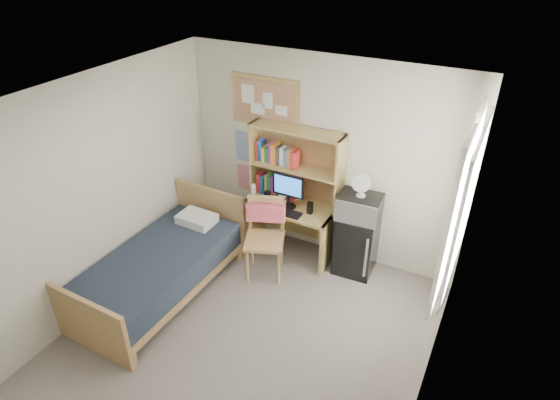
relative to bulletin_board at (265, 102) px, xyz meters
The scene contains 25 objects.
floor 2.95m from the bulletin_board, 69.48° to the right, with size 3.60×4.20×0.02m, color gray.
ceiling 2.33m from the bulletin_board, 69.48° to the right, with size 3.60×4.20×0.02m, color silver.
wall_back 1.00m from the bulletin_board, ahead, with size 3.60×0.04×2.60m, color silver.
wall_left 2.40m from the bulletin_board, 116.08° to the right, with size 0.04×4.20×2.60m, color silver.
wall_right 3.37m from the bulletin_board, 38.93° to the right, with size 0.04×4.20×2.60m, color silver.
window_unit 2.70m from the bulletin_board, 19.26° to the right, with size 0.10×1.40×1.70m, color white.
curtain_left 2.83m from the bulletin_board, 27.19° to the right, with size 0.04×0.55×1.70m, color white.
curtain_right 2.57m from the bulletin_board, 10.96° to the right, with size 0.04×0.55×1.70m, color white.
bulletin_board is the anchor object (origin of this frame).
poster_wave 0.74m from the bulletin_board, behind, with size 0.30×0.01×0.42m, color #2958A6.
poster_japan 1.18m from the bulletin_board, behind, with size 0.28×0.01×0.36m, color #CA2346.
desk 1.66m from the bulletin_board, 30.21° to the right, with size 1.17×0.58×0.73m, color tan.
desk_chair 1.70m from the bulletin_board, 62.82° to the right, with size 0.51×0.51×1.02m, color tan.
mini_fridge 2.08m from the bulletin_board, ahead, with size 0.47×0.47×0.80m, color black.
bed 2.43m from the bulletin_board, 105.95° to the right, with size 1.02×2.03×0.56m, color black.
hutch 0.88m from the bulletin_board, 15.98° to the right, with size 1.20×0.31×0.98m, color tan.
monitor 1.15m from the bulletin_board, 35.02° to the right, with size 0.42×0.03×0.44m, color black.
keyboard 1.38m from the bulletin_board, 44.35° to the right, with size 0.48×0.15×0.02m, color black.
speaker_left 1.19m from the bulletin_board, 59.64° to the right, with size 0.06×0.06×0.16m, color black.
speaker_right 1.42m from the bulletin_board, 23.84° to the right, with size 0.06×0.06×0.15m, color black.
water_bottle 1.15m from the bulletin_board, 86.01° to the right, with size 0.06×0.06×0.22m, color white.
hoodie 1.36m from the bulletin_board, 61.53° to the right, with size 0.47×0.14×0.23m, color #E45765.
microwave 1.73m from the bulletin_board, 10.64° to the right, with size 0.50×0.38×0.29m, color silver.
desk_fan 1.59m from the bulletin_board, 10.64° to the right, with size 0.22×0.22×0.27m, color white.
pillow 1.69m from the bulletin_board, 116.02° to the right, with size 0.46×0.32×0.11m, color white.
Camera 1 is at (1.95, -2.78, 3.83)m, focal length 30.00 mm.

